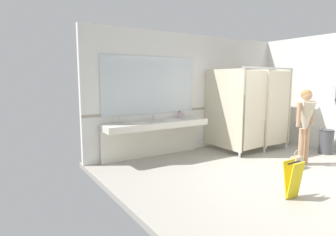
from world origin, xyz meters
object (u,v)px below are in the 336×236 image
Objects in this scene: trash_bin at (326,142)px; handbag at (297,162)px; paper_towel_dispenser_upper at (336,94)px; person_standing at (305,118)px; wet_floor_sign at (293,179)px; soap_dispenser at (179,115)px.

handbag is at bearing -169.02° from trash_bin.
person_standing is at bearing -171.68° from paper_towel_dispenser_upper.
person_standing is (-1.32, -0.23, 0.72)m from trash_bin.
wet_floor_sign is at bearing -160.55° from paper_towel_dispenser_upper.
wet_floor_sign is (-1.76, -0.95, -0.71)m from person_standing.
paper_towel_dispenser_upper is 3.74m from wet_floor_sign.
wet_floor_sign is (-3.35, -1.18, -1.16)m from paper_towel_dispenser_upper.
soap_dispenser is (-1.32, 2.34, 0.81)m from handbag.
handbag is (-1.67, -0.32, -0.16)m from trash_bin.
paper_towel_dispenser_upper is 2.19× the size of soap_dispenser.
wet_floor_sign is at bearing -91.54° from soap_dispenser.
handbag is (-0.35, -0.09, -0.88)m from person_standing.
soap_dispenser is at bearing 119.41° from handbag.
person_standing is at bearing 14.60° from handbag.
trash_bin is 3.30m from wet_floor_sign.
person_standing reaches higher than trash_bin.
paper_towel_dispenser_upper reaches higher than handbag.
soap_dispenser reaches higher than wet_floor_sign.
trash_bin is 1.02× the size of wet_floor_sign.
person_standing reaches higher than soap_dispenser.
handbag is 2.12× the size of soap_dispenser.
paper_towel_dispenser_upper is at bearing -0.10° from trash_bin.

